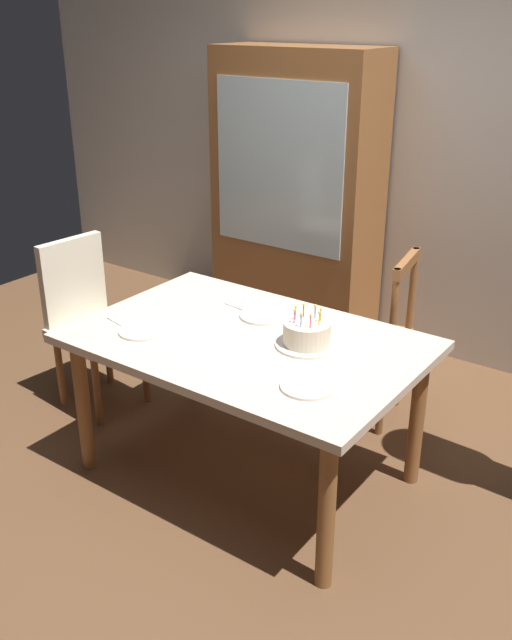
{
  "coord_description": "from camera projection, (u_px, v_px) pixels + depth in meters",
  "views": [
    {
      "loc": [
        1.72,
        -2.32,
        2.1
      ],
      "look_at": [
        0.05,
        0.0,
        0.84
      ],
      "focal_mm": 39.63,
      "sensor_mm": 36.0,
      "label": 1
    }
  ],
  "objects": [
    {
      "name": "china_cabinet",
      "position": [
        296.0,
        199.0,
        4.66
      ],
      "size": [
        1.1,
        0.45,
        1.9
      ],
      "color": "brown",
      "rests_on": "ground"
    },
    {
      "name": "fork_far_side",
      "position": [
        238.0,
        308.0,
        3.5
      ],
      "size": [
        0.18,
        0.04,
        0.01
      ],
      "primitive_type": "cube",
      "rotation": [
        0.0,
        0.0,
        -0.13
      ],
      "color": "silver",
      "rests_on": "dining_table"
    },
    {
      "name": "ground",
      "position": [
        248.0,
        472.0,
        3.49
      ],
      "size": [
        6.4,
        6.4,
        0.0
      ],
      "primitive_type": "plane",
      "color": "brown"
    },
    {
      "name": "plate_far_side",
      "position": [
        263.0,
        316.0,
        3.41
      ],
      "size": [
        0.22,
        0.22,
        0.01
      ],
      "primitive_type": "cylinder",
      "color": "silver",
      "rests_on": "dining_table"
    },
    {
      "name": "back_wall",
      "position": [
        425.0,
        151.0,
        4.34
      ],
      "size": [
        6.4,
        0.1,
        2.6
      ],
      "primitive_type": "cube",
      "color": "beige",
      "rests_on": "ground"
    },
    {
      "name": "plate_near_celebrant",
      "position": [
        142.0,
        331.0,
        3.25
      ],
      "size": [
        0.22,
        0.22,
        0.01
      ],
      "primitive_type": "cylinder",
      "color": "silver",
      "rests_on": "dining_table"
    },
    {
      "name": "dining_table",
      "position": [
        247.0,
        354.0,
        3.23
      ],
      "size": [
        1.56,
        1.03,
        0.74
      ],
      "color": "beige",
      "rests_on": "ground"
    },
    {
      "name": "chair_upholstered",
      "position": [
        88.0,
        314.0,
        3.96
      ],
      "size": [
        0.48,
        0.48,
        0.95
      ],
      "color": "beige",
      "rests_on": "ground"
    },
    {
      "name": "birthday_cake",
      "position": [
        307.0,
        335.0,
        3.09
      ],
      "size": [
        0.28,
        0.28,
        0.18
      ],
      "color": "silver",
      "rests_on": "dining_table"
    },
    {
      "name": "fork_near_celebrant",
      "position": [
        118.0,
        323.0,
        3.33
      ],
      "size": [
        0.18,
        0.05,
        0.01
      ],
      "primitive_type": "cube",
      "rotation": [
        0.0,
        0.0,
        -0.22
      ],
      "color": "silver",
      "rests_on": "dining_table"
    },
    {
      "name": "plate_near_guest",
      "position": [
        308.0,
        386.0,
        2.77
      ],
      "size": [
        0.22,
        0.22,
        0.01
      ],
      "primitive_type": "cylinder",
      "color": "silver",
      "rests_on": "dining_table"
    },
    {
      "name": "chair_spindle_back",
      "position": [
        369.0,
        340.0,
        3.83
      ],
      "size": [
        0.51,
        0.51,
        0.95
      ],
      "color": "brown",
      "rests_on": "ground"
    }
  ]
}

